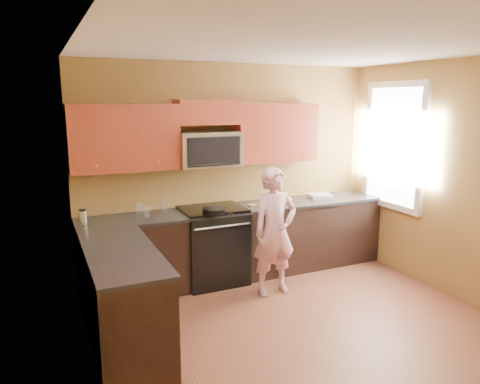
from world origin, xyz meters
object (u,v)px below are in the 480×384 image
frying_pan (214,213)px  travel_mug (84,224)px  microwave (208,166)px  woman (275,232)px  butter_tub (279,205)px  stove (213,245)px

frying_pan → travel_mug: size_ratio=3.00×
microwave → travel_mug: 1.60m
microwave → travel_mug: (-1.50, -0.12, -0.53)m
frying_pan → travel_mug: bearing=148.6°
frying_pan → woman: bearing=-51.9°
frying_pan → butter_tub: bearing=-12.1°
microwave → butter_tub: bearing=-14.5°
stove → microwave: size_ratio=1.25×
microwave → frying_pan: bearing=-100.7°
woman → travel_mug: size_ratio=9.14×
frying_pan → travel_mug: 1.45m
butter_tub → frying_pan: bearing=-170.9°
microwave → butter_tub: 1.05m
butter_tub → travel_mug: bearing=177.5°
butter_tub → travel_mug: (-2.38, 0.11, 0.00)m
microwave → frying_pan: microwave is taller
butter_tub → travel_mug: 2.38m
frying_pan → travel_mug: (-1.43, 0.26, -0.03)m
stove → woman: size_ratio=0.63×
stove → woman: (0.53, -0.61, 0.27)m
woman → frying_pan: (-0.61, 0.36, 0.20)m
stove → microwave: (0.00, 0.12, 0.97)m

